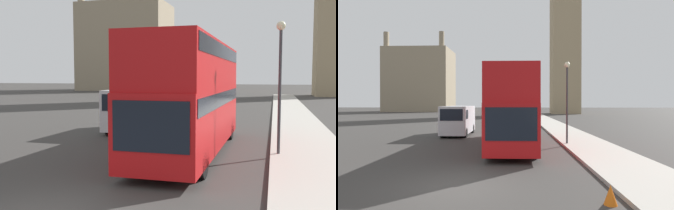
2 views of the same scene
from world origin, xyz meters
The scene contains 8 objects.
ground_plane centered at (0.00, 0.00, 0.00)m, with size 300.00×300.00×0.00m, color #383533.
sidewalk_strip centered at (6.62, 0.00, 0.07)m, with size 3.23×120.00×0.15m.
clock_tower centered at (14.91, 59.91, 28.04)m, with size 7.46×7.63×54.69m.
building_block_distant centered at (-28.97, 76.27, 10.11)m, with size 20.19×13.26×24.54m.
red_double_decker_bus centered at (1.77, 8.42, 2.58)m, with size 2.64×11.14×4.63m.
white_van centered at (-2.94, 13.78, 1.33)m, with size 2.11×5.17×2.49m.
street_lamp centered at (5.31, 8.50, 3.65)m, with size 0.36×0.36×5.27m.
traffic_cone centered at (4.52, -1.43, 0.28)m, with size 0.36×0.36×0.55m.
Camera 2 is at (1.92, -8.58, 2.76)m, focal length 28.00 mm.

